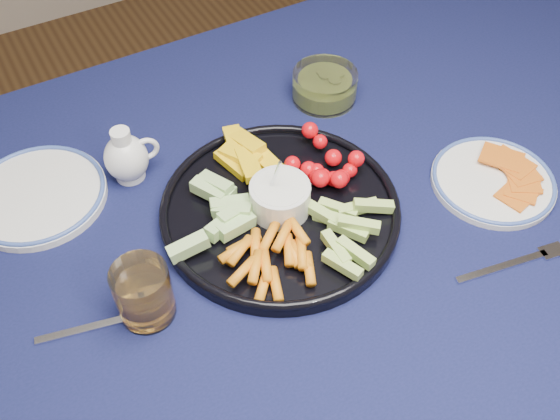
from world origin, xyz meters
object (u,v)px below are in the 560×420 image
creamer_pitcher (127,157)px  side_plate_extra (37,195)px  dining_table (304,249)px  pickle_bowl (325,87)px  juice_tumbler (144,295)px  cheese_plate (494,179)px  crudite_platter (278,207)px

creamer_pitcher → side_plate_extra: creamer_pitcher is taller
dining_table → side_plate_extra: side_plate_extra is taller
dining_table → pickle_bowl: bearing=52.3°
pickle_bowl → juice_tumbler: 0.53m
dining_table → juice_tumbler: bearing=-171.4°
pickle_bowl → cheese_plate: (0.12, -0.32, -0.01)m
pickle_bowl → juice_tumbler: size_ratio=1.30×
creamer_pitcher → pickle_bowl: size_ratio=0.83×
cheese_plate → juice_tumbler: juice_tumbler is taller
dining_table → crudite_platter: crudite_platter is taller
crudite_platter → pickle_bowl: crudite_platter is taller
cheese_plate → juice_tumbler: bearing=175.1°
creamer_pitcher → side_plate_extra: size_ratio=0.45×
side_plate_extra → dining_table: bearing=-34.1°
creamer_pitcher → pickle_bowl: creamer_pitcher is taller
crudite_platter → cheese_plate: bearing=-18.4°
cheese_plate → side_plate_extra: (-0.65, 0.33, -0.00)m
dining_table → side_plate_extra: (-0.35, 0.24, 0.10)m
creamer_pitcher → pickle_bowl: bearing=2.1°
pickle_bowl → cheese_plate: size_ratio=0.60×
dining_table → cheese_plate: (0.30, -0.09, 0.10)m
crudite_platter → side_plate_extra: (-0.32, 0.22, -0.01)m
crudite_platter → juice_tumbler: (-0.24, -0.06, 0.02)m
creamer_pitcher → juice_tumbler: 0.27m
dining_table → pickle_bowl: (0.18, 0.23, 0.11)m
crudite_platter → creamer_pitcher: 0.26m
dining_table → pickle_bowl: size_ratio=14.06×
dining_table → cheese_plate: 0.33m
crudite_platter → creamer_pitcher: size_ratio=3.77×
pickle_bowl → juice_tumbler: bearing=-149.2°
crudite_platter → juice_tumbler: bearing=-165.5°
juice_tumbler → side_plate_extra: juice_tumbler is taller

